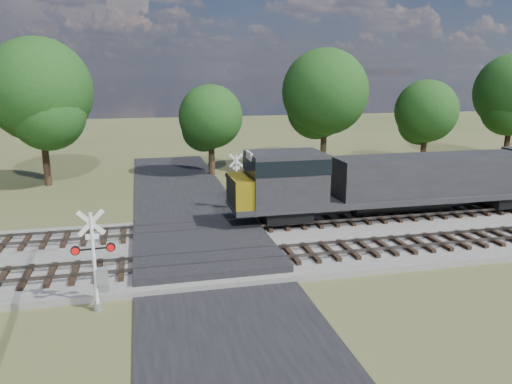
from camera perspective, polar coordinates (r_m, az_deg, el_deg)
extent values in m
plane|color=#454D29|center=(25.71, -5.95, -7.07)|extent=(160.00, 160.00, 0.00)
cube|color=gray|center=(29.00, 13.97, -4.69)|extent=(140.00, 10.00, 0.30)
cube|color=black|center=(25.70, -5.95, -6.99)|extent=(7.00, 60.00, 0.08)
cube|color=#262628|center=(26.07, -6.11, -6.05)|extent=(7.00, 9.00, 0.62)
cube|color=black|center=(24.05, -0.57, -7.49)|extent=(44.00, 2.60, 0.18)
cube|color=#504B45|center=(26.22, 17.21, -5.93)|extent=(140.00, 0.08, 0.15)
cube|color=#504B45|center=(27.39, 15.70, -4.99)|extent=(140.00, 0.08, 0.15)
cube|color=black|center=(28.67, -2.78, -3.99)|extent=(44.00, 2.60, 0.18)
cube|color=#504B45|center=(30.40, 12.49, -2.96)|extent=(140.00, 0.08, 0.15)
cube|color=#504B45|center=(31.64, 11.38, -2.25)|extent=(140.00, 0.08, 0.15)
cylinder|color=silver|center=(20.13, -18.00, -7.65)|extent=(0.14, 0.14, 3.94)
cylinder|color=gray|center=(20.84, -17.63, -12.34)|extent=(0.35, 0.35, 0.30)
cube|color=silver|center=(19.63, -18.34, -3.35)|extent=(1.03, 0.12, 1.03)
cube|color=silver|center=(19.63, -18.34, -3.35)|extent=(1.03, 0.12, 1.03)
cube|color=silver|center=(19.79, -18.22, -4.86)|extent=(0.49, 0.07, 0.22)
cube|color=black|center=(19.95, -18.12, -6.20)|extent=(1.58, 0.18, 0.06)
cylinder|color=red|center=(19.97, -19.96, -6.32)|extent=(0.36, 0.12, 0.35)
cylinder|color=red|center=(19.94, -16.27, -6.07)|extent=(0.36, 0.12, 0.35)
cube|color=gray|center=(20.34, -17.18, -9.16)|extent=(0.46, 0.33, 0.64)
cylinder|color=silver|center=(33.36, -2.25, 1.13)|extent=(0.13, 0.13, 3.71)
cylinder|color=gray|center=(33.77, -2.23, -1.72)|extent=(0.33, 0.33, 0.28)
cube|color=silver|center=(33.07, -2.28, 3.64)|extent=(0.97, 0.13, 0.97)
cube|color=silver|center=(33.07, -2.28, 3.64)|extent=(0.97, 0.13, 0.97)
cube|color=silver|center=(33.16, -2.27, 2.78)|extent=(0.46, 0.07, 0.20)
cube|color=black|center=(33.25, -2.26, 1.99)|extent=(1.48, 0.20, 0.06)
cylinder|color=red|center=(33.31, -1.23, 2.02)|extent=(0.34, 0.12, 0.33)
cylinder|color=red|center=(33.20, -3.30, 1.96)|extent=(0.34, 0.12, 0.33)
cube|color=gray|center=(33.46, -2.64, 0.19)|extent=(0.44, 0.32, 0.60)
cube|color=#4E2C21|center=(35.97, 7.12, 0.91)|extent=(3.87, 3.87, 2.44)
cube|color=#2F2F32|center=(35.71, 7.19, 2.96)|extent=(4.25, 4.25, 0.17)
cylinder|color=black|center=(43.71, -22.97, 4.47)|extent=(0.56, 0.56, 5.87)
sphere|color=#173812|center=(43.31, -23.55, 10.61)|extent=(8.22, 8.22, 8.22)
cylinder|color=black|center=(44.84, -5.11, 4.49)|extent=(0.56, 0.56, 4.01)
sphere|color=#173812|center=(44.45, -5.20, 8.58)|extent=(5.62, 5.62, 5.62)
cylinder|color=black|center=(46.97, 7.73, 5.81)|extent=(0.56, 0.56, 5.60)
sphere|color=#173812|center=(46.59, 7.90, 11.27)|extent=(7.84, 7.84, 7.84)
cylinder|color=black|center=(50.52, 18.61, 4.96)|extent=(0.56, 0.56, 4.20)
sphere|color=#173812|center=(50.17, 18.90, 8.75)|extent=(5.87, 5.87, 5.87)
cylinder|color=black|center=(57.34, 26.83, 5.79)|extent=(0.56, 0.56, 5.44)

